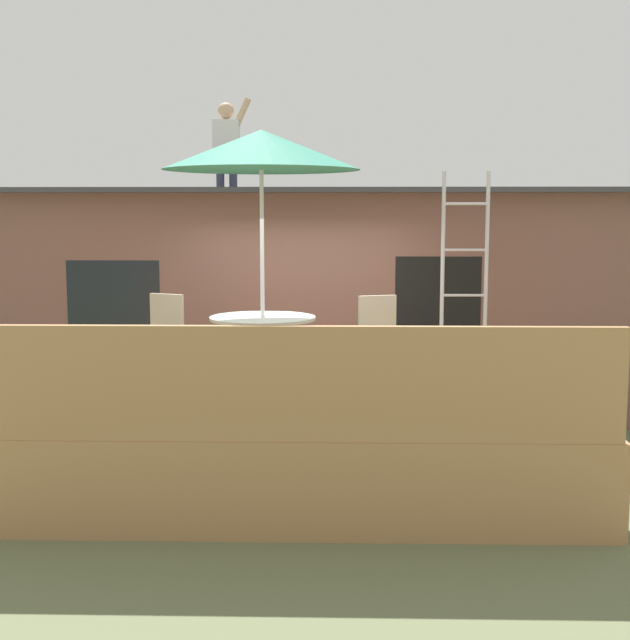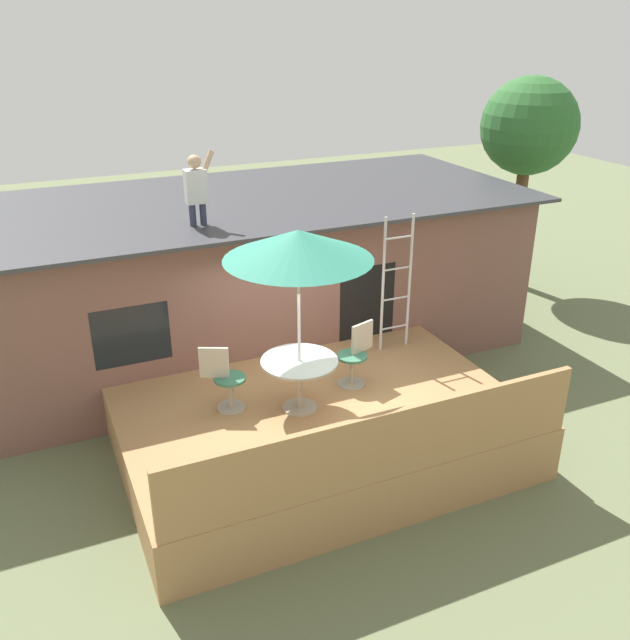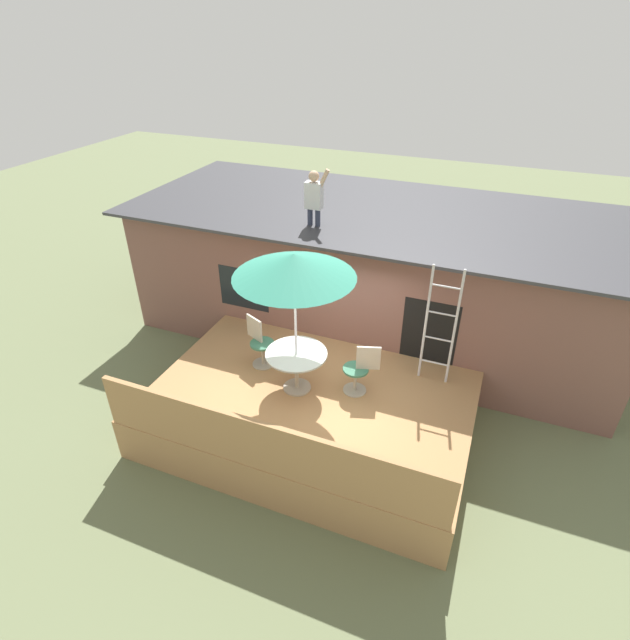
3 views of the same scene
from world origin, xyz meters
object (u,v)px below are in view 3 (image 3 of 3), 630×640
object	(u,v)px
patio_table	(296,361)
person_figure	(314,194)
patio_umbrella	(294,266)
step_ladder	(440,327)
patio_chair_left	(260,342)
patio_chair_right	(360,369)

from	to	relation	value
patio_table	person_figure	world-z (taller)	person_figure
patio_umbrella	step_ladder	xyz separation A→B (m)	(2.13, 1.14, -1.25)
patio_table	patio_chair_left	world-z (taller)	patio_chair_left
step_ladder	person_figure	world-z (taller)	person_figure
patio_chair_right	patio_umbrella	bearing A→B (deg)	0.00
person_figure	patio_chair_left	world-z (taller)	person_figure
person_figure	patio_chair_left	size ratio (longest dim) A/B	1.21
patio_umbrella	patio_chair_left	world-z (taller)	patio_umbrella
patio_chair_left	person_figure	bearing A→B (deg)	106.22
patio_table	step_ladder	size ratio (longest dim) A/B	0.47
person_figure	patio_chair_right	bearing A→B (deg)	-51.10
patio_table	patio_umbrella	distance (m)	1.76
patio_umbrella	step_ladder	size ratio (longest dim) A/B	1.15
patio_table	person_figure	bearing A→B (deg)	104.83
person_figure	step_ladder	bearing A→B (deg)	-24.14
patio_chair_left	patio_chair_right	xyz separation A→B (m)	(1.94, -0.09, 0.00)
person_figure	patio_table	bearing A→B (deg)	-75.17
step_ladder	person_figure	distance (m)	3.40
step_ladder	person_figure	xyz separation A→B (m)	(-2.76, 1.24, 1.55)
person_figure	patio_chair_left	distance (m)	2.95
step_ladder	patio_chair_right	world-z (taller)	step_ladder
patio_umbrella	person_figure	bearing A→B (deg)	104.83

